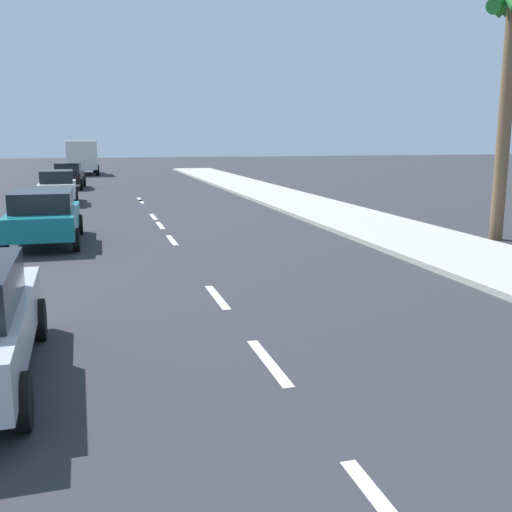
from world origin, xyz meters
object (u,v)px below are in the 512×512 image
object	(u,v)px
delivery_truck	(81,156)
parked_car_black	(69,175)
parked_car_teal	(44,215)
parked_car_white	(57,186)
palm_tree_far	(512,38)

from	to	relation	value
delivery_truck	parked_car_black	bearing A→B (deg)	-94.54
parked_car_black	delivery_truck	distance (m)	14.58
parked_car_teal	parked_car_black	xyz separation A→B (m)	(0.03, 19.87, -0.01)
parked_car_white	parked_car_black	xyz separation A→B (m)	(0.22, 8.68, -0.00)
delivery_truck	palm_tree_far	xyz separation A→B (m)	(12.68, -37.31, 4.35)
parked_car_white	palm_tree_far	world-z (taller)	palm_tree_far
parked_car_teal	delivery_truck	xyz separation A→B (m)	(0.55, 34.43, 0.66)
parked_car_black	parked_car_teal	bearing A→B (deg)	-87.17
parked_car_white	parked_car_black	distance (m)	8.68
parked_car_teal	parked_car_white	bearing A→B (deg)	91.79
parked_car_teal	palm_tree_far	distance (m)	14.44
parked_car_teal	palm_tree_far	xyz separation A→B (m)	(13.23, -2.87, 5.02)
parked_car_white	parked_car_teal	bearing A→B (deg)	-89.89
parked_car_white	delivery_truck	xyz separation A→B (m)	(0.75, 23.24, 0.67)
delivery_truck	palm_tree_far	bearing A→B (deg)	-73.71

